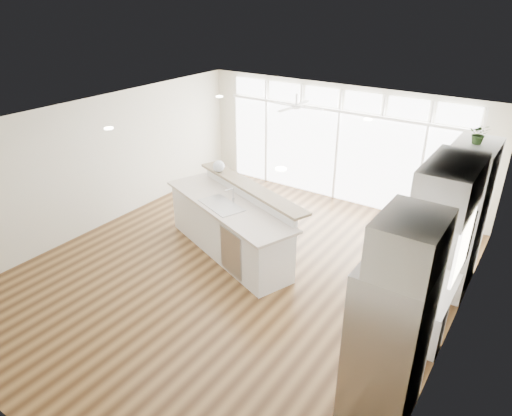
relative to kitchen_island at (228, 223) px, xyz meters
The scene contains 24 objects.
floor 0.98m from the kitchen_island, 39.97° to the right, with size 7.00×8.00×0.02m, color #442B15.
ceiling 2.20m from the kitchen_island, 39.97° to the right, with size 7.00×8.00×0.02m, color silver.
wall_back 3.64m from the kitchen_island, 80.83° to the left, with size 7.00×0.04×2.70m, color beige.
wall_front 4.57m from the kitchen_island, 82.76° to the right, with size 7.00×0.04×2.70m, color beige.
wall_left 3.06m from the kitchen_island, behind, with size 0.04×8.00×2.70m, color beige.
wall_right 4.16m from the kitchen_island, ahead, with size 0.04×8.00×2.70m, color beige.
glass_wall 3.53m from the kitchen_island, 80.68° to the left, with size 5.80×0.06×2.08m, color white.
transom_row 3.92m from the kitchen_island, 80.68° to the left, with size 5.90×0.06×0.40m, color white.
desk_window 4.14m from the kitchen_island, ahead, with size 0.04×0.85×0.85m, color white.
ceiling_fan 2.97m from the kitchen_island, 88.31° to the left, with size 1.16×1.16×0.32m, color white.
recessed_lights 2.14m from the kitchen_island, 25.94° to the right, with size 3.40×3.00×0.02m, color beige.
oven_cabinet 4.01m from the kitchen_island, 19.49° to the left, with size 0.64×1.20×2.50m, color white.
desk_nook 3.71m from the kitchen_island, ahead, with size 0.72×1.30×0.76m, color white.
upper_cabinets 4.12m from the kitchen_island, ahead, with size 0.64×1.30×0.64m, color white.
refrigerator 4.12m from the kitchen_island, 26.41° to the right, with size 0.76×0.90×2.00m, color #B0B1B5.
fridge_cabinet 4.48m from the kitchen_island, 26.04° to the right, with size 0.64×0.90×0.60m, color white.
framed_photos 4.12m from the kitchen_island, ahead, with size 0.06×0.22×0.80m, color black.
kitchen_island is the anchor object (origin of this frame).
rug 3.24m from the kitchen_island, ahead, with size 0.88×0.63×0.01m, color #3D2713.
office_chair 2.97m from the kitchen_island, ahead, with size 0.58×0.54×1.12m, color black.
fishbowl 1.28m from the kitchen_island, 136.63° to the left, with size 0.24×0.24×0.24m, color silver.
monitor 3.64m from the kitchen_island, ahead, with size 0.08×0.49×0.41m, color black.
keyboard 3.46m from the kitchen_island, ahead, with size 0.13×0.34×0.02m, color white.
potted_plant 4.44m from the kitchen_island, 19.49° to the left, with size 0.28×0.31×0.24m, color #335524.
Camera 1 is at (4.11, -5.47, 4.61)m, focal length 32.00 mm.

